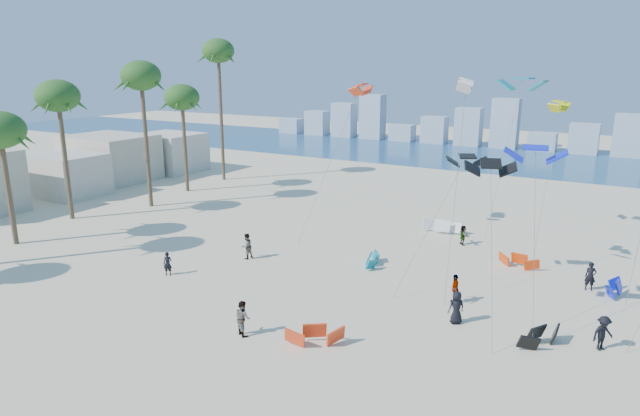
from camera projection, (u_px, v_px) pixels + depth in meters
The scene contains 10 objects.
ground at pixel (97, 366), 25.79m from camera, with size 220.00×220.00×0.00m, color beige.
ocean at pixel (480, 155), 86.10m from camera, with size 220.00×220.00×0.00m, color navy.
kitesurfer_near at pixel (168, 264), 36.76m from camera, with size 0.59×0.39×1.61m, color black.
kitesurfer_mid at pixel (243, 318), 28.59m from camera, with size 0.92×0.72×1.90m, color gray.
kitesurfers_far at pixel (445, 277), 34.28m from camera, with size 24.59×14.95×1.92m.
grounded_kites at pixel (457, 274), 35.96m from camera, with size 16.89×23.46×1.06m.
flying_kites at pixel (513, 110), 35.52m from camera, with size 26.65×21.05×13.54m.
palm_row at pixel (72, 91), 46.96m from camera, with size 6.75×44.80×16.88m.
beachfront_buildings at pixel (49, 171), 58.83m from camera, with size 11.50×43.00×6.00m.
distant_skyline at pixel (489, 129), 94.27m from camera, with size 85.00×3.00×8.40m.
Camera 1 is at (20.69, -14.66, 13.80)m, focal length 30.57 mm.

